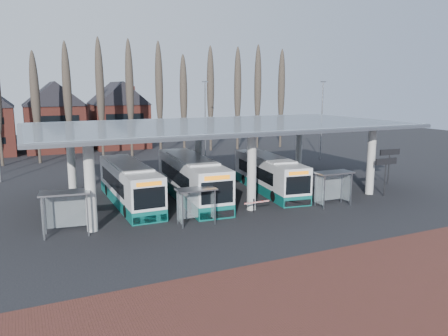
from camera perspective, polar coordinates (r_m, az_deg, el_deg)
name	(u,v)px	position (r m, az deg, el deg)	size (l,w,h in m)	color
ground	(268,218)	(32.16, 5.73, -6.54)	(140.00, 140.00, 0.00)	black
brick_strip	(395,284)	(23.37, 21.43, -13.95)	(70.00, 10.00, 0.03)	#522721
station_canopy	(222,131)	(38.01, -0.32, 4.90)	(32.00, 16.00, 6.34)	beige
poplar_row	(145,92)	(61.43, -10.31, 9.76)	(45.10, 1.10, 14.50)	#473D33
townhouse_row	(19,111)	(70.42, -25.19, 6.70)	(36.80, 10.30, 12.25)	brown
lamp_post_b	(205,119)	(56.87, -2.47, 6.40)	(0.80, 0.16, 10.17)	slate
lamp_post_c	(322,119)	(58.75, 12.65, 6.29)	(0.80, 0.16, 10.17)	slate
bus_0	(129,185)	(36.44, -12.27, -2.13)	(2.61, 12.07, 3.35)	white
bus_1	(191,179)	(37.28, -4.31, -1.43)	(3.80, 13.20, 3.62)	white
bus_2	(269,175)	(40.17, 5.85, -0.85)	(3.99, 11.87, 3.24)	white
shelter_0	(65,203)	(29.83, -20.01, -4.33)	(3.27, 1.95, 2.87)	gray
shelter_1	(195,198)	(30.36, -3.75, -3.92)	(2.78, 1.45, 2.54)	gray
shelter_2	(332,181)	(35.96, 13.97, -1.63)	(3.06, 1.62, 2.79)	gray
info_sign_0	(386,164)	(40.33, 20.40, 0.46)	(2.26, 0.20, 3.37)	black
info_sign_1	(390,155)	(45.51, 20.82, 1.63)	(2.34, 0.29, 3.48)	black
barrier	(256,203)	(33.02, 4.22, -4.58)	(2.12, 0.58, 1.06)	black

